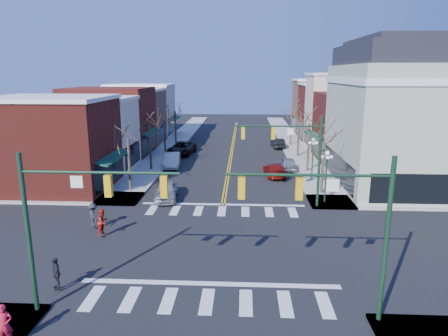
# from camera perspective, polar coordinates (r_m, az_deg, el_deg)

# --- Properties ---
(ground) EXTENTS (160.00, 160.00, 0.00)m
(ground) POSITION_cam_1_polar(r_m,az_deg,el_deg) (24.92, -1.12, -10.97)
(ground) COLOR black
(ground) RESTS_ON ground
(sidewalk_left) EXTENTS (3.50, 70.00, 0.15)m
(sidewalk_left) POSITION_cam_1_polar(r_m,az_deg,el_deg) (45.06, -10.50, 0.08)
(sidewalk_left) COLOR #9E9B93
(sidewalk_left) RESTS_ON ground
(sidewalk_right) EXTENTS (3.50, 70.00, 0.15)m
(sidewalk_right) POSITION_cam_1_polar(r_m,az_deg,el_deg) (44.42, 12.04, -0.18)
(sidewalk_right) COLOR #9E9B93
(sidewalk_right) RESTS_ON ground
(bldg_left_brick_a) EXTENTS (10.00, 8.50, 8.00)m
(bldg_left_brick_a) POSITION_cam_1_polar(r_m,az_deg,el_deg) (38.93, -23.28, 3.02)
(bldg_left_brick_a) COLOR maroon
(bldg_left_brick_a) RESTS_ON ground
(bldg_left_stucco_a) EXTENTS (10.00, 7.00, 7.50)m
(bldg_left_stucco_a) POSITION_cam_1_polar(r_m,az_deg,el_deg) (45.95, -19.08, 4.50)
(bldg_left_stucco_a) COLOR beige
(bldg_left_stucco_a) RESTS_ON ground
(bldg_left_brick_b) EXTENTS (10.00, 9.00, 8.50)m
(bldg_left_brick_b) POSITION_cam_1_polar(r_m,az_deg,el_deg) (53.33, -15.96, 6.40)
(bldg_left_brick_b) COLOR maroon
(bldg_left_brick_b) RESTS_ON ground
(bldg_left_tan) EXTENTS (10.00, 7.50, 7.80)m
(bldg_left_tan) POSITION_cam_1_polar(r_m,az_deg,el_deg) (61.18, -13.48, 7.05)
(bldg_left_tan) COLOR #88624B
(bldg_left_tan) RESTS_ON ground
(bldg_left_stucco_b) EXTENTS (10.00, 8.00, 8.20)m
(bldg_left_stucco_b) POSITION_cam_1_polar(r_m,az_deg,el_deg) (68.60, -11.69, 7.96)
(bldg_left_stucco_b) COLOR beige
(bldg_left_stucco_b) RESTS_ON ground
(bldg_right_brick_a) EXTENTS (10.00, 8.50, 8.00)m
(bldg_right_brick_a) POSITION_cam_1_polar(r_m,az_deg,el_deg) (50.73, 18.83, 5.58)
(bldg_right_brick_a) COLOR maroon
(bldg_right_brick_a) RESTS_ON ground
(bldg_right_stucco) EXTENTS (10.00, 7.00, 10.00)m
(bldg_right_stucco) POSITION_cam_1_polar(r_m,az_deg,el_deg) (58.07, 16.86, 7.62)
(bldg_right_stucco) COLOR beige
(bldg_right_stucco) RESTS_ON ground
(bldg_right_brick_b) EXTENTS (10.00, 8.00, 8.50)m
(bldg_right_brick_b) POSITION_cam_1_polar(r_m,az_deg,el_deg) (65.42, 15.26, 7.65)
(bldg_right_brick_b) COLOR maroon
(bldg_right_brick_b) RESTS_ON ground
(bldg_right_tan) EXTENTS (10.00, 8.00, 9.00)m
(bldg_right_tan) POSITION_cam_1_polar(r_m,az_deg,el_deg) (73.20, 13.97, 8.49)
(bldg_right_tan) COLOR #88624B
(bldg_right_tan) RESTS_ON ground
(victorian_corner) EXTENTS (12.25, 14.25, 13.30)m
(victorian_corner) POSITION_cam_1_polar(r_m,az_deg,el_deg) (40.17, 24.81, 7.01)
(victorian_corner) COLOR #A0AC95
(victorian_corner) RESTS_ON ground
(traffic_mast_near_left) EXTENTS (6.60, 0.28, 7.20)m
(traffic_mast_near_left) POSITION_cam_1_polar(r_m,az_deg,el_deg) (17.74, -21.23, -5.86)
(traffic_mast_near_left) COLOR #14331E
(traffic_mast_near_left) RESTS_ON ground
(traffic_mast_near_right) EXTENTS (6.60, 0.28, 7.20)m
(traffic_mast_near_right) POSITION_cam_1_polar(r_m,az_deg,el_deg) (16.70, 16.42, -6.67)
(traffic_mast_near_right) COLOR #14331E
(traffic_mast_near_right) RESTS_ON ground
(traffic_mast_far_right) EXTENTS (6.60, 0.28, 7.20)m
(traffic_mast_far_right) POSITION_cam_1_polar(r_m,az_deg,el_deg) (30.81, 10.17, 2.77)
(traffic_mast_far_right) COLOR #14331E
(traffic_mast_far_right) RESTS_ON ground
(lamppost_corner) EXTENTS (0.36, 0.36, 4.33)m
(lamppost_corner) POSITION_cam_1_polar(r_m,az_deg,el_deg) (32.66, 14.43, 0.02)
(lamppost_corner) COLOR #14331E
(lamppost_corner) RESTS_ON ground
(lamppost_midblock) EXTENTS (0.36, 0.36, 4.33)m
(lamppost_midblock) POSITION_cam_1_polar(r_m,az_deg,el_deg) (38.91, 12.58, 2.24)
(lamppost_midblock) COLOR #14331E
(lamppost_midblock) RESTS_ON ground
(tree_left_a) EXTENTS (0.24, 0.24, 4.76)m
(tree_left_a) POSITION_cam_1_polar(r_m,az_deg,el_deg) (35.98, -13.36, 0.35)
(tree_left_a) COLOR #382B21
(tree_left_a) RESTS_ON ground
(tree_left_b) EXTENTS (0.24, 0.24, 5.04)m
(tree_left_b) POSITION_cam_1_polar(r_m,az_deg,el_deg) (43.53, -10.48, 2.91)
(tree_left_b) COLOR #382B21
(tree_left_b) RESTS_ON ground
(tree_left_c) EXTENTS (0.24, 0.24, 4.55)m
(tree_left_c) POSITION_cam_1_polar(r_m,az_deg,el_deg) (51.27, -8.44, 4.28)
(tree_left_c) COLOR #382B21
(tree_left_c) RESTS_ON ground
(tree_left_d) EXTENTS (0.24, 0.24, 4.90)m
(tree_left_d) POSITION_cam_1_polar(r_m,az_deg,el_deg) (59.03, -6.95, 5.68)
(tree_left_d) COLOR #382B21
(tree_left_d) RESTS_ON ground
(tree_right_a) EXTENTS (0.24, 0.24, 4.62)m
(tree_right_a) POSITION_cam_1_polar(r_m,az_deg,el_deg) (35.23, 13.90, -0.07)
(tree_right_a) COLOR #382B21
(tree_right_a) RESTS_ON ground
(tree_right_b) EXTENTS (0.24, 0.24, 5.18)m
(tree_right_b) POSITION_cam_1_polar(r_m,az_deg,el_deg) (42.89, 11.95, 2.78)
(tree_right_b) COLOR #382B21
(tree_right_b) RESTS_ON ground
(tree_right_c) EXTENTS (0.24, 0.24, 4.83)m
(tree_right_c) POSITION_cam_1_polar(r_m,az_deg,el_deg) (50.72, 10.56, 4.26)
(tree_right_c) COLOR #382B21
(tree_right_c) RESTS_ON ground
(tree_right_d) EXTENTS (0.24, 0.24, 4.97)m
(tree_right_d) POSITION_cam_1_polar(r_m,az_deg,el_deg) (58.56, 9.56, 5.57)
(tree_right_d) COLOR #382B21
(tree_right_d) RESTS_ON ground
(car_left_near) EXTENTS (2.26, 4.66, 1.53)m
(car_left_near) POSITION_cam_1_polar(r_m,az_deg,el_deg) (33.64, -8.25, -3.17)
(car_left_near) COLOR #A3A3A8
(car_left_near) RESTS_ON ground
(car_left_mid) EXTENTS (2.18, 4.94, 1.58)m
(car_left_mid) POSITION_cam_1_polar(r_m,az_deg,el_deg) (45.00, -7.45, 1.11)
(car_left_mid) COLOR silver
(car_left_mid) RESTS_ON ground
(car_left_far) EXTENTS (3.44, 6.21, 1.64)m
(car_left_far) POSITION_cam_1_polar(r_m,az_deg,el_deg) (51.93, -6.05, 2.83)
(car_left_far) COLOR black
(car_left_far) RESTS_ON ground
(car_right_near) EXTENTS (2.37, 4.76, 1.33)m
(car_right_near) POSITION_cam_1_polar(r_m,az_deg,el_deg) (40.98, 7.26, -0.28)
(car_right_near) COLOR maroon
(car_right_near) RESTS_ON ground
(car_right_mid) EXTENTS (1.73, 4.19, 1.42)m
(car_right_mid) POSITION_cam_1_polar(r_m,az_deg,el_deg) (43.72, 9.09, 0.59)
(car_right_mid) COLOR #A2A1A6
(car_right_mid) RESTS_ON ground
(car_right_far) EXTENTS (1.90, 4.27, 1.36)m
(car_right_far) POSITION_cam_1_polar(r_m,az_deg,el_deg) (56.75, 7.69, 3.55)
(car_right_far) COLOR black
(car_right_far) RESTS_ON ground
(pedestrian_red_a) EXTENTS (0.69, 0.55, 1.64)m
(pedestrian_red_a) POSITION_cam_1_polar(r_m,az_deg,el_deg) (18.30, -28.88, -19.02)
(pedestrian_red_a) COLOR #AD1229
(pedestrian_red_a) RESTS_ON sidewalk_left
(pedestrian_red_b) EXTENTS (0.88, 1.00, 1.72)m
(pedestrian_red_b) POSITION_cam_1_polar(r_m,az_deg,el_deg) (26.86, -16.91, -7.40)
(pedestrian_red_b) COLOR #A81B12
(pedestrian_red_b) RESTS_ON sidewalk_left
(pedestrian_dark_a) EXTENTS (0.85, 0.99, 1.60)m
(pedestrian_dark_a) POSITION_cam_1_polar(r_m,az_deg,el_deg) (21.34, -22.86, -13.68)
(pedestrian_dark_a) COLOR black
(pedestrian_dark_a) RESTS_ON sidewalk_left
(pedestrian_dark_b) EXTENTS (1.16, 1.24, 1.68)m
(pedestrian_dark_b) POSITION_cam_1_polar(r_m,az_deg,el_deg) (28.30, -18.17, -6.46)
(pedestrian_dark_b) COLOR black
(pedestrian_dark_b) RESTS_ON sidewalk_left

